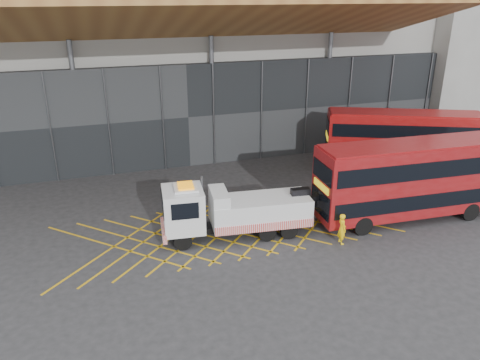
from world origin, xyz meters
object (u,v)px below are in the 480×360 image
object	(u,v)px
bus_second	(402,139)
worker	(342,229)
recovery_truck	(232,211)
bus_towed	(413,177)

from	to	relation	value
bus_second	worker	bearing A→B (deg)	-114.60
recovery_truck	bus_second	world-z (taller)	bus_second
bus_second	worker	size ratio (longest dim) A/B	6.42
bus_second	worker	xyz separation A→B (m)	(-10.04, -8.76, -1.69)
worker	bus_towed	bearing A→B (deg)	-71.38
bus_towed	worker	world-z (taller)	bus_towed
bus_towed	worker	distance (m)	5.98
recovery_truck	worker	world-z (taller)	recovery_truck
bus_towed	bus_second	xyz separation A→B (m)	(4.53, 7.25, -0.11)
bus_towed	recovery_truck	bearing A→B (deg)	177.15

